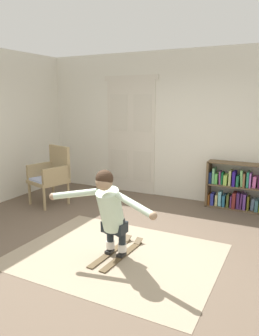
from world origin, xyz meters
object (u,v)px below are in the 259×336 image
object	(u,v)px
skis_pair	(118,252)
wicker_chair	(51,174)
bookshelf	(255,191)
person_skier	(110,208)

from	to	relation	value
skis_pair	wicker_chair	bearing A→B (deg)	149.24
bookshelf	person_skier	size ratio (longest dim) A/B	1.19
bookshelf	wicker_chair	size ratio (longest dim) A/B	1.59
wicker_chair	person_skier	size ratio (longest dim) A/B	0.74
bookshelf	person_skier	world-z (taller)	person_skier
skis_pair	person_skier	xyz separation A→B (m)	(-0.01, -0.17, 0.66)
wicker_chair	skis_pair	size ratio (longest dim) A/B	1.14
bookshelf	skis_pair	bearing A→B (deg)	-118.43
wicker_chair	person_skier	distance (m)	2.58
wicker_chair	skis_pair	xyz separation A→B (m)	(2.14, -1.27, -0.56)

